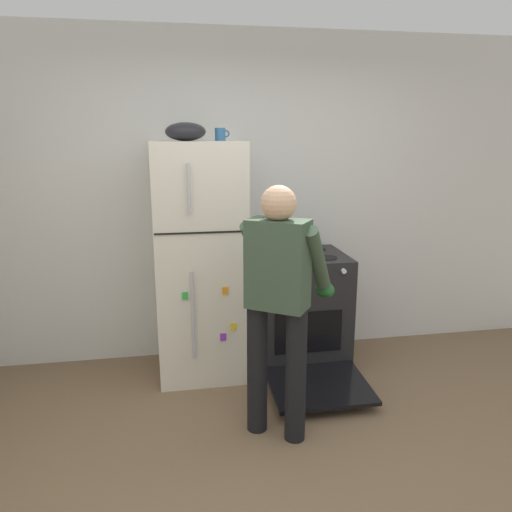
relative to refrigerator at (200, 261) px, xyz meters
name	(u,v)px	position (x,y,z in m)	size (l,w,h in m)	color
ground	(299,494)	(0.40, -1.57, -0.92)	(8.00, 8.00, 0.00)	brown
kitchen_wall_back	(242,199)	(0.40, 0.38, 0.43)	(6.00, 0.10, 2.70)	silver
refrigerator	(200,261)	(0.00, 0.00, 0.00)	(0.68, 0.72, 1.83)	silver
stove_range	(298,311)	(0.80, -0.02, -0.46)	(0.76, 1.24, 0.94)	black
person_cook	(279,292)	(0.41, -0.97, 0.03)	(0.64, 0.66, 1.60)	black
red_pot	(281,248)	(0.64, -0.05, 0.09)	(0.36, 0.26, 0.14)	#19479E
coffee_mug	(220,134)	(0.18, 0.05, 0.96)	(0.11, 0.08, 0.10)	#2D6093
mixing_bowl	(185,132)	(-0.08, 0.00, 0.98)	(0.30, 0.30, 0.13)	black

